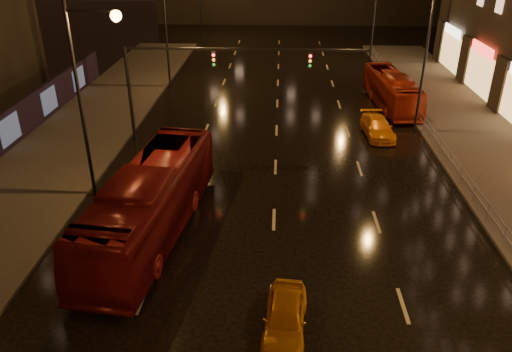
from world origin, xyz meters
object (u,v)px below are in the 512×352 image
Objects in this scene: bus_curb at (392,90)px; taxi_near at (285,317)px; bus_red at (151,201)px; taxi_far at (377,127)px.

taxi_near is at bearing -114.06° from bus_curb.
bus_red is 17.86m from taxi_far.
taxi_far is (12.50, 12.72, -1.05)m from bus_red.
taxi_near is (6.11, -6.09, -1.06)m from bus_red.
bus_curb is 2.20× the size of taxi_far.
taxi_near is at bearing -113.14° from taxi_far.
taxi_near is 0.84× the size of taxi_far.
bus_curb reaches higher than taxi_far.
bus_red is at bearing -138.89° from taxi_far.
taxi_far is (-2.11, -6.37, -0.70)m from bus_curb.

